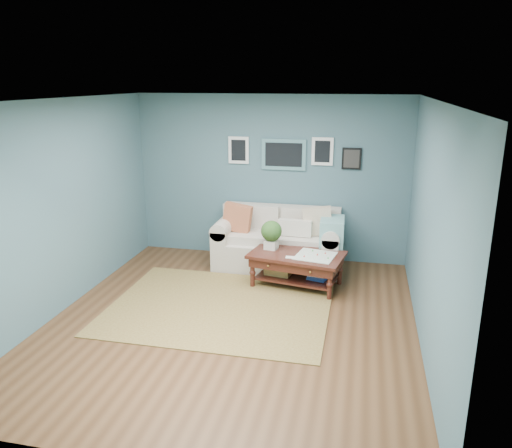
# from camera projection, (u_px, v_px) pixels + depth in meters

# --- Properties ---
(room_shell) EXTENTS (5.00, 5.02, 2.70)m
(room_shell) POSITION_uv_depth(u_px,v_px,m) (233.00, 216.00, 5.93)
(room_shell) COLOR brown
(room_shell) RESTS_ON ground
(area_rug) EXTENTS (2.88, 2.31, 0.01)m
(area_rug) POSITION_uv_depth(u_px,v_px,m) (220.00, 307.00, 6.64)
(area_rug) COLOR brown
(area_rug) RESTS_ON ground
(loveseat) EXTENTS (2.03, 0.92, 1.05)m
(loveseat) POSITION_uv_depth(u_px,v_px,m) (283.00, 241.00, 7.98)
(loveseat) COLOR beige
(loveseat) RESTS_ON ground
(coffee_table) EXTENTS (1.44, 1.00, 0.93)m
(coffee_table) POSITION_uv_depth(u_px,v_px,m) (292.00, 258.00, 7.26)
(coffee_table) COLOR #360F0D
(coffee_table) RESTS_ON ground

